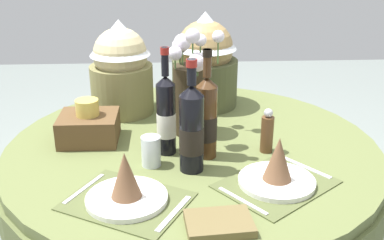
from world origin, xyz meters
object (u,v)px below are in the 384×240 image
dining_table (192,173)px  gift_tub_back_centre (205,57)px  woven_basket_side_left (89,126)px  wine_bottle_centre (166,115)px  wine_bottle_left (207,118)px  wine_bottle_right (192,129)px  book_on_table (219,223)px  tumbler_near_left (151,151)px  place_setting_left (126,188)px  pepper_mill (267,132)px  place_setting_right (277,171)px  gift_tub_back_left (121,65)px  flower_vase (191,90)px

dining_table → gift_tub_back_centre: bearing=79.6°
woven_basket_side_left → wine_bottle_centre: bearing=-21.9°
dining_table → wine_bottle_left: (0.04, -0.10, 0.27)m
wine_bottle_right → wine_bottle_centre: bearing=121.7°
gift_tub_back_centre → wine_bottle_left: bearing=-93.7°
wine_bottle_right → dining_table: bearing=86.2°
book_on_table → tumbler_near_left: bearing=112.7°
gift_tub_back_centre → place_setting_left: bearing=-109.7°
wine_bottle_left → wine_bottle_right: (-0.06, -0.10, 0.00)m
wine_bottle_centre → tumbler_near_left: bearing=-119.0°
place_setting_left → pepper_mill: 0.57m
gift_tub_back_centre → wine_bottle_right: bearing=-98.3°
wine_bottle_left → book_on_table: size_ratio=2.14×
wine_bottle_right → woven_basket_side_left: size_ratio=1.75×
wine_bottle_left → wine_bottle_centre: (-0.14, 0.04, -0.00)m
book_on_table → woven_basket_side_left: bearing=121.7°
book_on_table → woven_basket_side_left: (-0.43, 0.58, 0.05)m
dining_table → place_setting_right: size_ratio=3.28×
place_setting_right → pepper_mill: bearing=86.7°
wine_bottle_centre → wine_bottle_right: bearing=-58.3°
place_setting_right → wine_bottle_left: size_ratio=1.12×
wine_bottle_centre → gift_tub_back_centre: (0.17, 0.48, 0.08)m
place_setting_right → gift_tub_back_left: 0.86m
dining_table → gift_tub_back_centre: size_ratio=3.35×
place_setting_right → pepper_mill: 0.24m
place_setting_right → gift_tub_back_centre: bearing=103.2°
flower_vase → gift_tub_back_left: (-0.29, 0.24, 0.03)m
wine_bottle_left → wine_bottle_right: wine_bottle_left is taller
woven_basket_side_left → dining_table: bearing=-7.0°
place_setting_left → place_setting_right: (0.46, 0.08, 0.00)m
dining_table → wine_bottle_centre: wine_bottle_centre is taller
tumbler_near_left → book_on_table: 0.41m
pepper_mill → woven_basket_side_left: pepper_mill is taller
dining_table → place_setting_left: place_setting_left is taller
gift_tub_back_left → wine_bottle_left: bearing=-53.8°
gift_tub_back_left → woven_basket_side_left: (-0.10, -0.30, -0.15)m
place_setting_left → flower_vase: flower_vase is taller
wine_bottle_left → woven_basket_side_left: (-0.43, 0.15, -0.09)m
book_on_table → flower_vase: bearing=88.9°
gift_tub_back_centre → tumbler_near_left: bearing=-111.2°
place_setting_left → wine_bottle_right: size_ratio=1.12×
wine_bottle_left → pepper_mill: (0.22, 0.03, -0.07)m
place_setting_right → gift_tub_back_left: (-0.53, 0.66, 0.16)m
gift_tub_back_left → woven_basket_side_left: bearing=-108.8°
gift_tub_back_left → flower_vase: bearing=-40.4°
wine_bottle_right → book_on_table: (0.06, -0.33, -0.13)m
wine_bottle_right → wine_bottle_left: bearing=60.1°
pepper_mill → book_on_table: bearing=-115.7°
dining_table → book_on_table: size_ratio=7.85×
book_on_table → gift_tub_back_centre: bearing=83.1°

